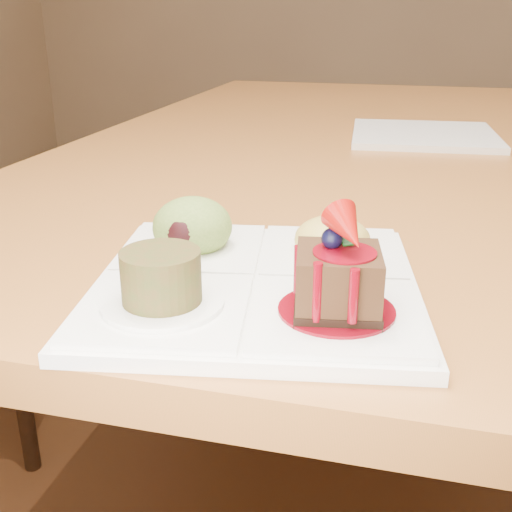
# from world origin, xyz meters

# --- Properties ---
(ground) EXTENTS (6.00, 6.00, 0.00)m
(ground) POSITION_xyz_m (0.00, 0.00, 0.00)
(ground) COLOR #552E18
(dining_table) EXTENTS (1.00, 1.80, 0.75)m
(dining_table) POSITION_xyz_m (0.00, 0.00, 0.68)
(dining_table) COLOR #9B5228
(dining_table) RESTS_ON ground
(sampler_plate) EXTENTS (0.32, 0.32, 0.11)m
(sampler_plate) POSITION_xyz_m (-0.01, -0.74, 0.77)
(sampler_plate) COLOR white
(sampler_plate) RESTS_ON dining_table
(second_plate) EXTENTS (0.29, 0.29, 0.01)m
(second_plate) POSITION_xyz_m (0.13, 0.02, 0.76)
(second_plate) COLOR white
(second_plate) RESTS_ON dining_table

